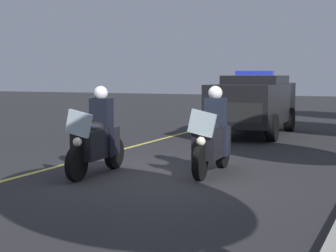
# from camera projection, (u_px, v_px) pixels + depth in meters

# --- Properties ---
(ground_plane) EXTENTS (80.00, 80.00, 0.00)m
(ground_plane) POSITION_uv_depth(u_px,v_px,m) (153.00, 176.00, 10.61)
(ground_plane) COLOR #28282B
(lane_stripe_center) EXTENTS (48.00, 0.12, 0.01)m
(lane_stripe_center) POSITION_uv_depth(u_px,v_px,m) (53.00, 168.00, 11.52)
(lane_stripe_center) COLOR #E0D14C
(lane_stripe_center) RESTS_ON ground
(police_motorcycle_lead_left) EXTENTS (2.14, 0.58, 1.72)m
(police_motorcycle_lead_left) POSITION_uv_depth(u_px,v_px,m) (97.00, 139.00, 10.70)
(police_motorcycle_lead_left) COLOR black
(police_motorcycle_lead_left) RESTS_ON ground
(police_motorcycle_lead_right) EXTENTS (2.14, 0.58, 1.72)m
(police_motorcycle_lead_right) POSITION_uv_depth(u_px,v_px,m) (212.00, 138.00, 10.79)
(police_motorcycle_lead_right) COLOR black
(police_motorcycle_lead_right) RESTS_ON ground
(police_suv) EXTENTS (4.97, 2.21, 2.05)m
(police_suv) POSITION_uv_depth(u_px,v_px,m) (254.00, 102.00, 17.65)
(police_suv) COLOR black
(police_suv) RESTS_ON ground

